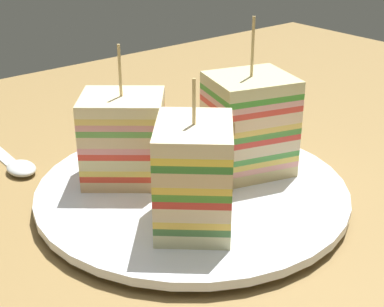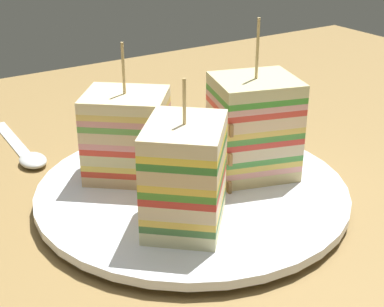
{
  "view_description": "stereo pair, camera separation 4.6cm",
  "coord_description": "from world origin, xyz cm",
  "px_view_note": "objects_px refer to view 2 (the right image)",
  "views": [
    {
      "loc": [
        26.37,
        32.61,
        23.69
      ],
      "look_at": [
        0.0,
        0.0,
        4.29
      ],
      "focal_mm": 53.33,
      "sensor_mm": 36.0,
      "label": 1
    },
    {
      "loc": [
        22.63,
        35.31,
        23.69
      ],
      "look_at": [
        0.0,
        0.0,
        4.29
      ],
      "focal_mm": 53.33,
      "sensor_mm": 36.0,
      "label": 2
    }
  ],
  "objects_px": {
    "chip_pile": "(202,170)",
    "spoon": "(27,154)",
    "plate": "(192,191)",
    "sandwich_wedge_1": "(253,127)",
    "sandwich_wedge_0": "(185,176)",
    "sandwich_wedge_2": "(127,135)"
  },
  "relations": [
    {
      "from": "plate",
      "to": "sandwich_wedge_1",
      "type": "xyz_separation_m",
      "value": [
        -0.06,
        0.01,
        0.05
      ]
    },
    {
      "from": "plate",
      "to": "sandwich_wedge_0",
      "type": "height_order",
      "value": "sandwich_wedge_0"
    },
    {
      "from": "plate",
      "to": "spoon",
      "type": "xyz_separation_m",
      "value": [
        0.09,
        -0.16,
        -0.0
      ]
    },
    {
      "from": "sandwich_wedge_0",
      "to": "chip_pile",
      "type": "xyz_separation_m",
      "value": [
        -0.05,
        -0.05,
        -0.03
      ]
    },
    {
      "from": "plate",
      "to": "sandwich_wedge_1",
      "type": "height_order",
      "value": "sandwich_wedge_1"
    },
    {
      "from": "sandwich_wedge_1",
      "to": "spoon",
      "type": "xyz_separation_m",
      "value": [
        0.15,
        -0.16,
        -0.05
      ]
    },
    {
      "from": "plate",
      "to": "sandwich_wedge_0",
      "type": "bearing_deg",
      "value": 52.37
    },
    {
      "from": "plate",
      "to": "chip_pile",
      "type": "distance_m",
      "value": 0.02
    },
    {
      "from": "plate",
      "to": "sandwich_wedge_2",
      "type": "relative_size",
      "value": 2.23
    },
    {
      "from": "sandwich_wedge_1",
      "to": "spoon",
      "type": "distance_m",
      "value": 0.23
    },
    {
      "from": "plate",
      "to": "sandwich_wedge_0",
      "type": "xyz_separation_m",
      "value": [
        0.04,
        0.05,
        0.04
      ]
    },
    {
      "from": "sandwich_wedge_0",
      "to": "chip_pile",
      "type": "height_order",
      "value": "sandwich_wedge_0"
    },
    {
      "from": "sandwich_wedge_1",
      "to": "sandwich_wedge_2",
      "type": "relative_size",
      "value": 1.15
    },
    {
      "from": "chip_pile",
      "to": "spoon",
      "type": "distance_m",
      "value": 0.18
    },
    {
      "from": "chip_pile",
      "to": "spoon",
      "type": "height_order",
      "value": "chip_pile"
    },
    {
      "from": "spoon",
      "to": "chip_pile",
      "type": "bearing_deg",
      "value": 35.63
    },
    {
      "from": "sandwich_wedge_0",
      "to": "sandwich_wedge_2",
      "type": "distance_m",
      "value": 0.09
    },
    {
      "from": "sandwich_wedge_1",
      "to": "sandwich_wedge_2",
      "type": "bearing_deg",
      "value": -12.5
    },
    {
      "from": "sandwich_wedge_0",
      "to": "sandwich_wedge_1",
      "type": "relative_size",
      "value": 0.83
    },
    {
      "from": "chip_pile",
      "to": "spoon",
      "type": "bearing_deg",
      "value": -55.15
    },
    {
      "from": "sandwich_wedge_0",
      "to": "chip_pile",
      "type": "distance_m",
      "value": 0.08
    },
    {
      "from": "plate",
      "to": "sandwich_wedge_2",
      "type": "height_order",
      "value": "sandwich_wedge_2"
    }
  ]
}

